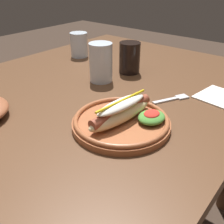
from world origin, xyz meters
TOP-DOWN VIEW (x-y plane):
  - dining_table at (0.00, 0.00)m, footprint 1.50×0.95m
  - hot_dog_plate at (0.00, -0.21)m, footprint 0.25×0.25m
  - fork at (0.22, -0.24)m, footprint 0.12×0.07m
  - soda_cup at (0.32, 0.00)m, footprint 0.08×0.08m
  - water_cup at (0.34, 0.29)m, footprint 0.08×0.08m
  - extra_cup at (0.19, 0.03)m, footprint 0.08×0.08m
  - napkin at (0.32, -0.34)m, footprint 0.14×0.14m

SIDE VIEW (x-z plane):
  - dining_table at x=0.00m, z-range 0.28..1.02m
  - napkin at x=0.32m, z-range 0.74..0.74m
  - fork at x=0.22m, z-range 0.74..0.74m
  - hot_dog_plate at x=0.00m, z-range 0.72..0.80m
  - water_cup at x=0.34m, z-range 0.74..0.84m
  - soda_cup at x=0.32m, z-range 0.74..0.85m
  - extra_cup at x=0.19m, z-range 0.74..0.87m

